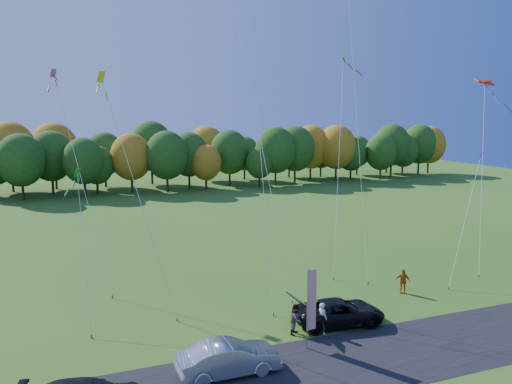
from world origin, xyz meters
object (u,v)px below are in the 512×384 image
object	(u,v)px
black_suv	(339,312)
feather_flag	(311,299)
silver_sedan	(229,358)
person_east	(403,281)

from	to	relation	value
black_suv	feather_flag	size ratio (longest dim) A/B	1.22
silver_sedan	feather_flag	distance (m)	5.21
silver_sedan	person_east	bearing A→B (deg)	-67.84
person_east	black_suv	bearing A→B (deg)	-114.11
silver_sedan	feather_flag	size ratio (longest dim) A/B	1.12
feather_flag	black_suv	bearing A→B (deg)	34.57
black_suv	person_east	bearing A→B (deg)	-59.70
black_suv	silver_sedan	size ratio (longest dim) A/B	1.09
person_east	silver_sedan	bearing A→B (deg)	-115.21
silver_sedan	black_suv	bearing A→B (deg)	-68.80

